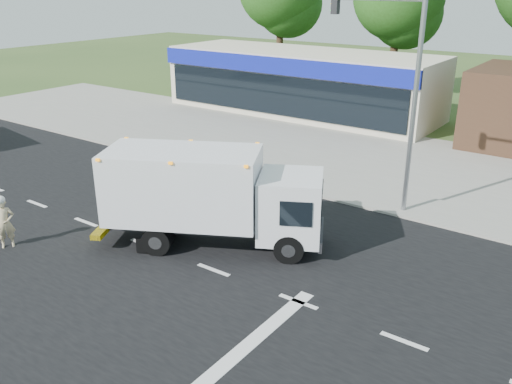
% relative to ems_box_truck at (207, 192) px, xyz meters
% --- Properties ---
extents(ground, '(120.00, 120.00, 0.00)m').
position_rel_ems_box_truck_xyz_m(ground, '(1.27, -1.30, -1.86)').
color(ground, '#385123').
rests_on(ground, ground).
extents(road_asphalt, '(60.00, 14.00, 0.02)m').
position_rel_ems_box_truck_xyz_m(road_asphalt, '(1.27, -1.30, -1.85)').
color(road_asphalt, black).
rests_on(road_asphalt, ground).
extents(sidewalk, '(60.00, 2.40, 0.12)m').
position_rel_ems_box_truck_xyz_m(sidewalk, '(1.27, 6.90, -1.80)').
color(sidewalk, gray).
rests_on(sidewalk, ground).
extents(parking_apron, '(60.00, 9.00, 0.02)m').
position_rel_ems_box_truck_xyz_m(parking_apron, '(1.27, 12.70, -1.85)').
color(parking_apron, gray).
rests_on(parking_apron, ground).
extents(lane_markings, '(55.20, 7.00, 0.01)m').
position_rel_ems_box_truck_xyz_m(lane_markings, '(2.62, -2.65, -1.84)').
color(lane_markings, silver).
rests_on(lane_markings, road_asphalt).
extents(ems_box_truck, '(7.47, 5.33, 3.22)m').
position_rel_ems_box_truck_xyz_m(ems_box_truck, '(0.00, 0.00, 0.00)').
color(ems_box_truck, black).
rests_on(ems_box_truck, ground).
extents(emergency_worker, '(0.67, 0.74, 1.80)m').
position_rel_ems_box_truck_xyz_m(emergency_worker, '(-5.24, -4.01, -0.97)').
color(emergency_worker, tan).
rests_on(emergency_worker, ground).
extents(retail_strip_mall, '(18.00, 6.20, 4.00)m').
position_rel_ems_box_truck_xyz_m(retail_strip_mall, '(-7.73, 18.63, 0.16)').
color(retail_strip_mall, beige).
rests_on(retail_strip_mall, ground).
extents(traffic_signal_pole, '(3.51, 0.25, 8.00)m').
position_rel_ems_box_truck_xyz_m(traffic_signal_pole, '(3.62, 6.30, 3.07)').
color(traffic_signal_pole, gray).
rests_on(traffic_signal_pole, ground).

